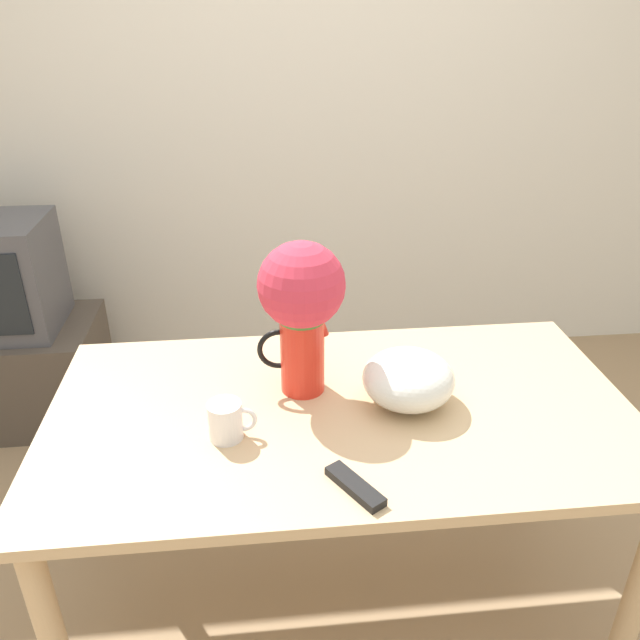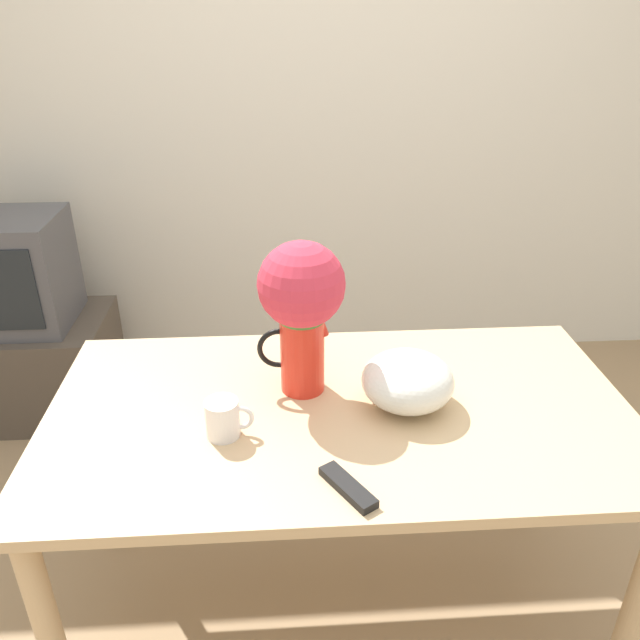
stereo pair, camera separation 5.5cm
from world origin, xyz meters
name	(u,v)px [view 1 (the left image)]	position (x,y,z in m)	size (l,w,h in m)	color
ground_plane	(362,630)	(0.00, 0.00, 0.00)	(12.00, 12.00, 0.00)	#9E7F5B
wall_back	(308,101)	(0.00, 1.74, 1.30)	(8.00, 0.05, 2.60)	silver
table	(341,438)	(-0.06, 0.09, 0.67)	(1.51, 0.82, 0.77)	tan
flower_vase	(302,300)	(-0.15, 0.19, 1.03)	(0.23, 0.22, 0.42)	red
coffee_mug	(227,421)	(-0.35, -0.01, 0.81)	(0.12, 0.08, 0.10)	white
white_bowl	(408,379)	(0.11, 0.09, 0.84)	(0.24, 0.24, 0.14)	silver
remote_control	(355,486)	(-0.07, -0.22, 0.78)	(0.12, 0.16, 0.02)	black
tv_stand	(21,371)	(-1.35, 1.27, 0.23)	(0.70, 0.51, 0.45)	#4C4238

